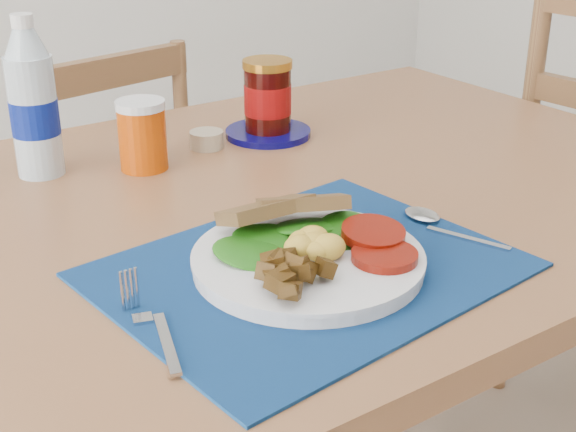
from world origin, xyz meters
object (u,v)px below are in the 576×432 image
object	(u,v)px
juice_glass	(143,137)
chair_far	(103,183)
water_bottle	(33,106)
jam_on_saucer	(268,103)
breakfast_plate	(306,256)

from	to	relation	value
juice_glass	chair_far	bearing A→B (deg)	76.15
water_bottle	chair_far	bearing A→B (deg)	60.36
chair_far	jam_on_saucer	world-z (taller)	chair_far
chair_far	jam_on_saucer	distance (m)	0.60
jam_on_saucer	water_bottle	bearing A→B (deg)	173.56
water_bottle	jam_on_saucer	distance (m)	0.38
breakfast_plate	juice_glass	distance (m)	0.41
breakfast_plate	water_bottle	size ratio (longest dim) A/B	1.11
breakfast_plate	juice_glass	xyz separation A→B (m)	(-0.01, 0.41, 0.03)
chair_far	juice_glass	distance (m)	0.62
breakfast_plate	juice_glass	bearing A→B (deg)	101.82
water_bottle	juice_glass	distance (m)	0.16
water_bottle	juice_glass	xyz separation A→B (m)	(0.14, -0.07, -0.05)
breakfast_plate	water_bottle	bearing A→B (deg)	117.48
water_bottle	breakfast_plate	bearing A→B (deg)	-73.55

